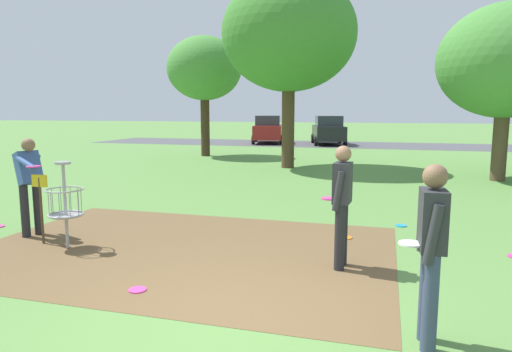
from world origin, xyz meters
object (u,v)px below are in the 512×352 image
object	(u,v)px
frisbee_scattered_a	(137,290)
tree_mid_left	(204,69)
player_waiting_left	(431,245)
parked_car_leftmost	(268,129)
disc_golf_basket	(62,201)
tree_mid_center	(506,62)
frisbee_near_basket	(401,226)
player_foreground_watching	(30,180)
tree_near_left	(289,34)
player_throwing	(342,200)
parked_car_center_left	(328,130)
frisbee_by_tee	(345,238)

from	to	relation	value
frisbee_scattered_a	tree_mid_left	xyz separation A→B (m)	(-5.55, 15.81, 4.11)
player_waiting_left	parked_car_leftmost	xyz separation A→B (m)	(-8.11, 25.52, -0.05)
disc_golf_basket	tree_mid_center	world-z (taller)	tree_mid_center
frisbee_near_basket	tree_mid_center	size ratio (longest dim) A/B	0.04
player_foreground_watching	frisbee_scattered_a	distance (m)	3.61
player_foreground_watching	tree_mid_center	xyz separation A→B (m)	(9.28, 9.29, 2.66)
player_foreground_watching	tree_near_left	bearing A→B (deg)	78.03
player_throwing	tree_mid_left	xyz separation A→B (m)	(-7.85, 14.28, 3.15)
disc_golf_basket	tree_mid_center	xyz separation A→B (m)	(8.29, 9.71, 2.89)
disc_golf_basket	parked_car_center_left	bearing A→B (deg)	86.92
disc_golf_basket	tree_near_left	xyz separation A→B (m)	(1.27, 11.14, 4.21)
player_throwing	tree_near_left	xyz separation A→B (m)	(-3.06, 10.87, 4.00)
player_foreground_watching	player_throwing	bearing A→B (deg)	-1.71
player_foreground_watching	parked_car_center_left	bearing A→B (deg)	84.42
tree_mid_center	parked_car_center_left	distance (m)	15.87
parked_car_leftmost	frisbee_near_basket	bearing A→B (deg)	-69.07
tree_mid_center	tree_mid_left	bearing A→B (deg)	157.70
frisbee_by_tee	frisbee_scattered_a	distance (m)	3.77
player_foreground_watching	player_waiting_left	bearing A→B (deg)	-18.42
frisbee_by_tee	parked_car_leftmost	xyz separation A→B (m)	(-7.05, 22.06, 0.91)
player_foreground_watching	player_throwing	xyz separation A→B (m)	(5.33, -0.16, -0.02)
disc_golf_basket	player_throwing	bearing A→B (deg)	3.55
player_foreground_watching	tree_mid_center	size ratio (longest dim) A/B	0.32
disc_golf_basket	parked_car_leftmost	bearing A→B (deg)	96.66
player_foreground_watching	frisbee_near_basket	size ratio (longest dim) A/B	8.18
disc_golf_basket	player_foreground_watching	distance (m)	1.11
parked_car_leftmost	parked_car_center_left	size ratio (longest dim) A/B	1.00
parked_car_leftmost	tree_near_left	bearing A→B (deg)	-72.29
frisbee_scattered_a	player_foreground_watching	bearing A→B (deg)	150.93
tree_near_left	tree_mid_left	xyz separation A→B (m)	(-4.78, 3.42, -0.85)
player_waiting_left	tree_near_left	size ratio (longest dim) A/B	0.24
frisbee_by_tee	player_waiting_left	bearing A→B (deg)	-73.07
frisbee_near_basket	tree_mid_center	world-z (taller)	tree_mid_center
disc_golf_basket	frisbee_scattered_a	distance (m)	2.51
player_waiting_left	parked_car_center_left	bearing A→B (deg)	99.07
frisbee_by_tee	tree_mid_center	size ratio (longest dim) A/B	0.05
frisbee_by_tee	tree_mid_left	world-z (taller)	tree_mid_left
frisbee_by_tee	tree_mid_left	xyz separation A→B (m)	(-7.78, 12.77, 4.11)
player_throwing	parked_car_leftmost	bearing A→B (deg)	106.81
frisbee_scattered_a	parked_car_leftmost	distance (m)	25.58
parked_car_center_left	frisbee_by_tee	bearing A→B (deg)	-82.22
player_foreground_watching	frisbee_scattered_a	world-z (taller)	player_foreground_watching
frisbee_scattered_a	parked_car_center_left	world-z (taller)	parked_car_center_left
disc_golf_basket	tree_near_left	distance (m)	11.97
player_foreground_watching	parked_car_leftmost	distance (m)	23.48
tree_mid_left	player_foreground_watching	bearing A→B (deg)	-79.90
player_waiting_left	player_throwing	bearing A→B (deg)	116.84
frisbee_scattered_a	tree_near_left	world-z (taller)	tree_near_left
parked_car_leftmost	player_waiting_left	bearing A→B (deg)	-72.38
frisbee_scattered_a	tree_near_left	bearing A→B (deg)	93.55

